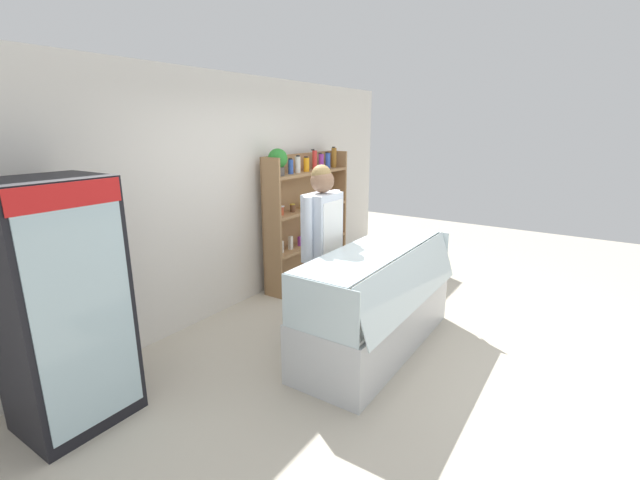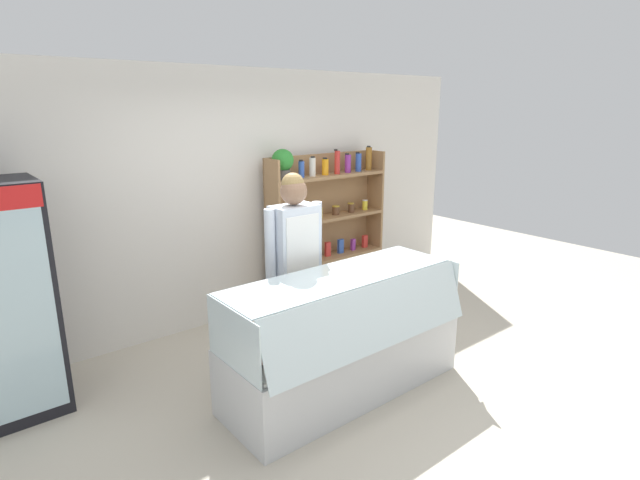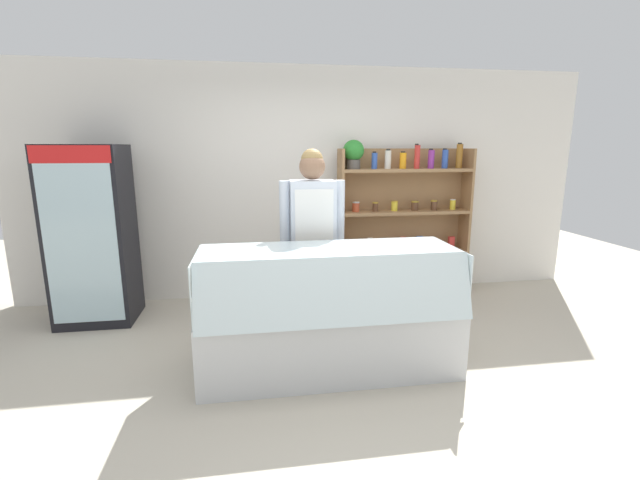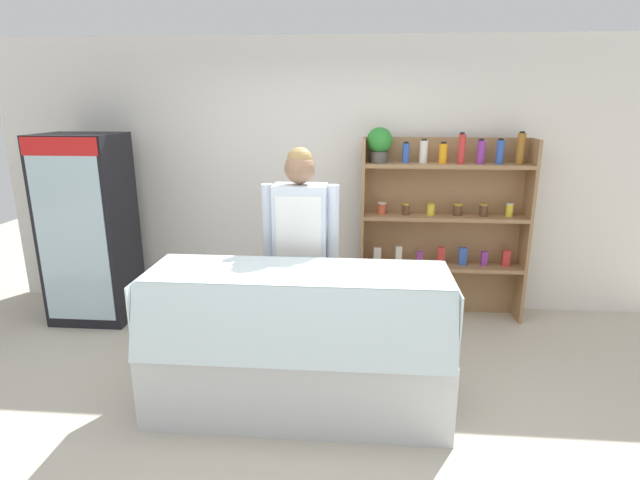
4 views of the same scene
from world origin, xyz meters
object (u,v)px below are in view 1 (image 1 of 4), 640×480
drinks_fridge (62,307)px  shop_clerk (323,237)px  deli_display_case (376,318)px  shelving_unit (303,208)px

drinks_fridge → shop_clerk: (2.15, -0.78, 0.15)m
deli_display_case → shop_clerk: size_ratio=1.15×
drinks_fridge → shop_clerk: size_ratio=1.02×
drinks_fridge → shop_clerk: 2.29m
shelving_unit → shop_clerk: shelving_unit is taller
shop_clerk → deli_display_case: bearing=-85.7°
drinks_fridge → deli_display_case: (2.20, -1.38, -0.59)m
drinks_fridge → shelving_unit: size_ratio=0.97×
deli_display_case → shop_clerk: bearing=94.3°
drinks_fridge → deli_display_case: 2.66m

